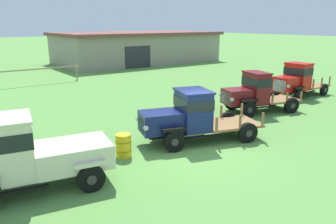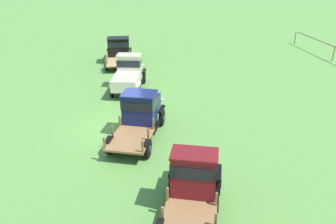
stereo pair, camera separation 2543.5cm
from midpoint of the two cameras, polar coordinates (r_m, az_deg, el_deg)
ground_plane at (r=8.47m, az=28.75°, el=-28.62°), size 240.00×240.00×0.00m
vintage_truck_foreground_near at (r=17.95m, az=6.23°, el=7.34°), size 5.67×2.23×2.16m
vintage_truck_second_in_line at (r=12.10m, az=17.01°, el=-2.43°), size 4.80×2.61×2.33m
vintage_truck_midrow_center at (r=8.18m, az=39.71°, el=-22.56°), size 5.48×3.16×2.21m
vintage_truck_far_side at (r=9.00m, az=84.52°, el=-37.63°), size 4.74×2.88×2.27m
oil_drum_beside_row at (r=10.27m, az=27.66°, el=-14.22°), size 0.60×0.60×0.88m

